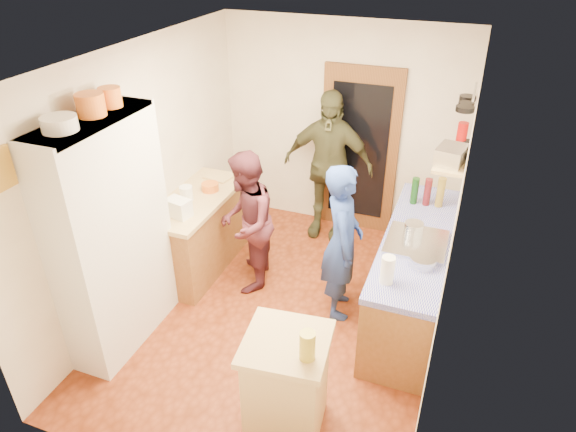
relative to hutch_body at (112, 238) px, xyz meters
The scene contains 43 objects.
floor 1.89m from the hutch_body, 31.61° to the left, with size 3.00×4.00×0.02m, color brown.
ceiling 2.15m from the hutch_body, 31.61° to the left, with size 3.00×4.00×0.02m, color silver.
wall_back 3.10m from the hutch_body, 65.17° to the left, with size 3.00×0.02×2.60m, color silver.
wall_front 1.79m from the hutch_body, 42.95° to the right, with size 3.00×0.02×2.60m, color silver.
wall_left 0.85m from the hutch_body, 104.71° to the left, with size 0.02×4.00×2.60m, color silver.
wall_right 2.93m from the hutch_body, 15.89° to the left, with size 0.02×4.00×2.60m, color silver.
door_frame 3.17m from the hutch_body, 60.77° to the left, with size 0.95×0.06×2.10m, color brown.
door_glass 3.14m from the hutch_body, 60.46° to the left, with size 0.70×0.02×1.70m, color black.
hutch_body is the anchor object (origin of this frame).
hutch_top_shelf 1.08m from the hutch_body, ahead, with size 0.40×1.14×0.04m, color silver.
plate_stack 1.19m from the hutch_body, 90.00° to the right, with size 0.26×0.26×0.11m, color white.
orange_pot_a 1.19m from the hutch_body, 90.00° to the left, with size 0.22×0.22×0.18m, color orange.
orange_pot_b 1.22m from the hutch_body, 90.00° to the left, with size 0.18×0.18×0.16m, color orange.
left_counter_base 1.42m from the hutch_body, 85.43° to the left, with size 0.60×1.40×0.85m, color #8E5D33.
left_counter_top 1.27m from the hutch_body, 85.43° to the left, with size 0.64×1.44×0.05m, color tan.
toaster 0.86m from the hutch_body, 79.86° to the left, with size 0.25×0.17×0.19m, color white.
kettle 1.17m from the hutch_body, 87.54° to the left, with size 0.14×0.14×0.16m, color white.
orange_bowl 1.47m from the hutch_body, 82.93° to the left, with size 0.19×0.19×0.09m, color orange.
chopping_board 1.78m from the hutch_body, 86.11° to the left, with size 0.30×0.22×0.03m, color tan.
right_counter_base 2.90m from the hutch_body, 27.47° to the left, with size 0.60×2.20×0.84m, color #8E5D33.
right_counter_top 2.83m from the hutch_body, 27.47° to the left, with size 0.62×2.22×0.06m, color #1416B8.
hob 2.76m from the hutch_body, 24.79° to the left, with size 0.55×0.58×0.04m, color silver.
pot_on_hob 2.76m from the hutch_body, 27.34° to the left, with size 0.18×0.18×0.12m, color silver.
bottle_a 3.06m from the hutch_body, 39.74° to the left, with size 0.07×0.07×0.29m, color #143F14.
bottle_b 3.17m from the hutch_body, 38.43° to the left, with size 0.08×0.08×0.30m, color #591419.
bottle_c 3.28m from the hutch_body, 37.21° to the left, with size 0.08×0.08×0.33m, color olive.
paper_towel 2.40m from the hutch_body, 11.70° to the left, with size 0.11×0.11×0.25m, color white.
mixing_bowl 2.73m from the hutch_body, 17.67° to the left, with size 0.23×0.23×0.09m, color silver.
island_base 1.99m from the hutch_body, 14.41° to the right, with size 0.55×0.55×0.86m, color tan.
island_top 1.89m from the hutch_body, 14.41° to the right, with size 0.62×0.62×0.05m, color tan.
cutting_board 1.82m from the hutch_body, 13.48° to the right, with size 0.35×0.28×0.02m, color white.
oil_jar 2.09m from the hutch_body, 15.76° to the right, with size 0.11×0.11×0.22m, color #AD9E2D.
pan_rail 3.73m from the hutch_body, 40.11° to the left, with size 0.02×0.02×0.65m, color silver.
pan_hang_a 3.55m from the hutch_body, 38.53° to the left, with size 0.18×0.18×0.05m, color black.
pan_hang_b 3.67m from the hutch_body, 41.04° to the left, with size 0.16×0.16×0.05m, color black.
pan_hang_c 3.80m from the hutch_body, 43.36° to the left, with size 0.17×0.17×0.05m, color black.
wall_shelf 3.01m from the hutch_body, 25.09° to the left, with size 0.26×0.42×0.03m, color tan.
radio 3.03m from the hutch_body, 25.09° to the left, with size 0.22×0.30×0.15m, color silver.
ext_bracket 3.75m from the hutch_body, 42.07° to the left, with size 0.06×0.10×0.04m, color black.
fire_extinguisher 3.71m from the hutch_body, 42.69° to the left, with size 0.11×0.11×0.32m, color red.
person_hob 2.15m from the hutch_body, 29.51° to the left, with size 0.60×0.39×1.63m, color navy.
person_left 1.44m from the hutch_body, 56.52° to the left, with size 0.76×0.59×1.56m, color #4E202A.
person_back 2.77m from the hutch_body, 62.88° to the left, with size 1.10×0.46×1.88m, color #3F3E26.
Camera 1 is at (1.49, -3.82, 3.54)m, focal length 32.00 mm.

